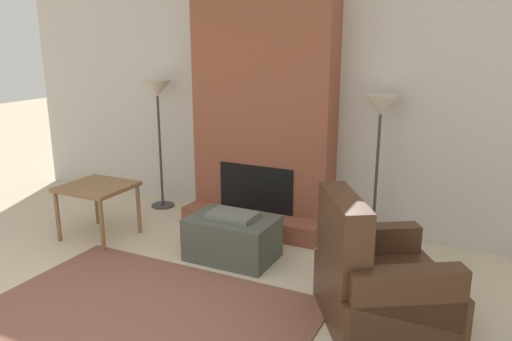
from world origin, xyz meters
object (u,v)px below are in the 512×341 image
at_px(armchair, 374,286).
at_px(floor_lamp_right, 380,117).
at_px(ottoman, 232,237).
at_px(side_table, 97,192).
at_px(floor_lamp_left, 157,99).

bearing_deg(armchair, floor_lamp_right, -18.18).
height_order(ottoman, side_table, side_table).
relative_size(side_table, floor_lamp_left, 0.43).
bearing_deg(floor_lamp_right, side_table, -157.34).
relative_size(ottoman, armchair, 0.66).
xyz_separation_m(ottoman, armchair, (1.47, -0.52, 0.08)).
distance_m(ottoman, armchair, 1.56).
relative_size(armchair, floor_lamp_left, 0.79).
bearing_deg(side_table, armchair, -7.08).
xyz_separation_m(ottoman, floor_lamp_right, (1.12, 0.96, 1.10)).
height_order(side_table, floor_lamp_left, floor_lamp_left).
xyz_separation_m(floor_lamp_left, floor_lamp_right, (2.65, -0.00, -0.04)).
relative_size(side_table, floor_lamp_right, 0.44).
bearing_deg(ottoman, side_table, -174.39).
xyz_separation_m(ottoman, side_table, (-1.52, -0.15, 0.29)).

